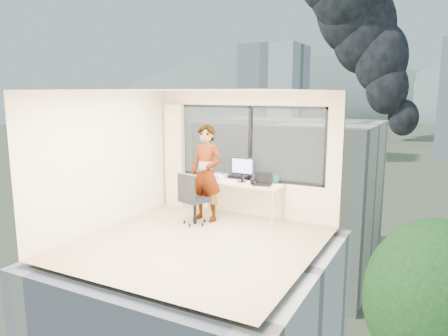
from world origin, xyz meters
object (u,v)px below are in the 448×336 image
Objects in this scene: chair at (195,198)px; person at (206,173)px; game_console at (218,175)px; laptop at (262,180)px; monitor at (242,169)px; desk at (239,200)px; handbag at (274,178)px.

person reaches higher than chair.
chair reaches higher than game_console.
chair is at bearing -154.70° from laptop.
person is 0.76m from monitor.
monitor reaches higher than desk.
game_console is 1.30× the size of handbag.
handbag is at bearing 14.06° from monitor.
person is 1.13m from laptop.
desk is 5.37× the size of game_console.
game_console is at bearing 107.19° from chair.
monitor reaches higher than laptop.
person reaches higher than desk.
desk is 0.64m from monitor.
chair is 2.83× the size of laptop.
handbag is at bearing 55.20° from laptop.
handbag reaches higher than desk.
game_console is at bearing 166.43° from monitor.
handbag is at bearing 33.36° from person.
monitor reaches higher than game_console.
monitor is 0.67m from handbag.
handbag is at bearing 18.73° from desk.
game_console is (-0.65, 0.17, -0.22)m from monitor.
chair is at bearing -124.06° from monitor.
person reaches higher than game_console.
game_console is at bearing 101.46° from person.
laptop reaches higher than desk.
laptop reaches higher than handbag.
desk is 0.73m from laptop.
monitor is at bearing 157.20° from laptop.
handbag is (1.28, -0.02, 0.06)m from game_console.
laptop reaches higher than game_console.
person reaches higher than monitor.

